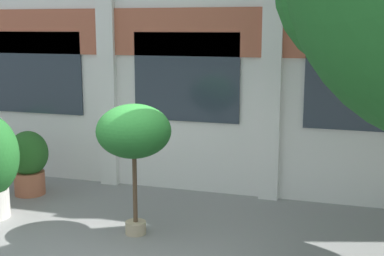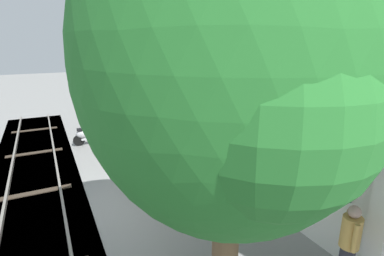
{
  "view_description": "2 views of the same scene",
  "coord_description": "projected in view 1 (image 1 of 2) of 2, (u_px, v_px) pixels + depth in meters",
  "views": [
    {
      "loc": [
        3.17,
        -6.63,
        3.22
      ],
      "look_at": [
        0.45,
        2.01,
        1.48
      ],
      "focal_mm": 50.0,
      "sensor_mm": 36.0,
      "label": 1
    },
    {
      "loc": [
        7.58,
        -2.04,
        4.45
      ],
      "look_at": [
        -0.51,
        2.02,
        1.8
      ],
      "focal_mm": 28.0,
      "sensor_mm": 36.0,
      "label": 2
    }
  ],
  "objects": [
    {
      "name": "ground_plane",
      "position": [
        121.0,
        251.0,
        7.75
      ],
      "size": [
        80.0,
        80.0,
        0.0
      ],
      "primitive_type": "plane",
      "color": "gray"
    },
    {
      "name": "potted_plant_tall_urn",
      "position": [
        134.0,
        133.0,
        8.1
      ],
      "size": [
        1.14,
        1.14,
        2.06
      ],
      "color": "tan",
      "rests_on": "ground"
    },
    {
      "name": "potted_plant_stone_basin",
      "position": [
        28.0,
        160.0,
        10.26
      ],
      "size": [
        0.76,
        0.76,
        1.24
      ],
      "color": "#B76647",
      "rests_on": "ground"
    }
  ]
}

